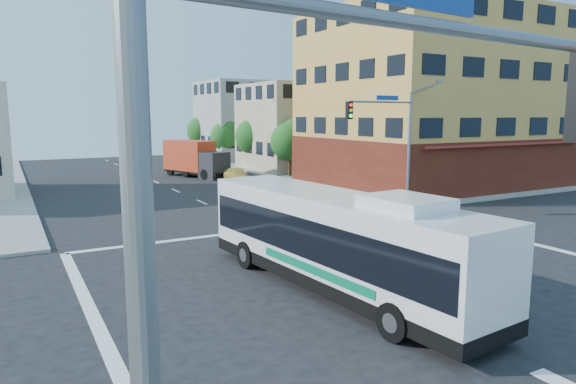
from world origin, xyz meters
TOP-DOWN VIEW (x-y plane):
  - ground at (0.00, 0.00)m, footprint 120.00×120.00m
  - sidewalk_ne at (35.00, 35.00)m, footprint 50.00×50.00m
  - corner_building_ne at (19.99, 18.48)m, footprint 18.10×15.44m
  - building_east_near at (16.98, 33.98)m, footprint 12.06×10.06m
  - building_east_far at (16.98, 47.98)m, footprint 12.06×10.06m
  - signal_mast_ne at (9.08, 10.62)m, footprint 7.91×1.13m
  - signal_mast_sw at (-9.08, -10.64)m, footprint 7.91×1.01m
  - street_tree_a at (11.90, 27.92)m, footprint 3.60×3.60m
  - street_tree_b at (11.90, 35.92)m, footprint 3.80×3.80m
  - street_tree_c at (11.90, 43.92)m, footprint 3.40×3.40m
  - street_tree_d at (11.90, 51.92)m, footprint 4.00×4.00m
  - transit_bus at (-1.99, 0.08)m, footprint 3.69×12.41m
  - box_truck at (4.35, 32.93)m, footprint 4.64×7.81m
  - parked_car at (6.01, 26.92)m, footprint 1.97×4.07m

SIDE VIEW (x-z plane):
  - ground at x=0.00m, z-range 0.00..0.00m
  - sidewalk_ne at x=35.00m, z-range 0.00..0.15m
  - parked_car at x=6.01m, z-range 0.00..1.34m
  - box_truck at x=4.35m, z-range -0.05..3.34m
  - transit_bus at x=-1.99m, z-range -0.04..3.58m
  - street_tree_c at x=11.90m, z-range 0.82..6.11m
  - street_tree_a at x=11.90m, z-range 0.83..6.35m
  - street_tree_b at x=11.90m, z-range 0.85..6.65m
  - street_tree_d at x=11.90m, z-range 0.87..6.90m
  - building_east_near at x=16.98m, z-range 0.01..9.01m
  - signal_mast_ne at x=9.08m, z-range 0.95..9.02m
  - signal_mast_sw at x=-9.08m, z-range 0.95..9.02m
  - building_east_far at x=16.98m, z-range 0.01..10.01m
  - corner_building_ne at x=19.99m, z-range -1.11..12.89m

